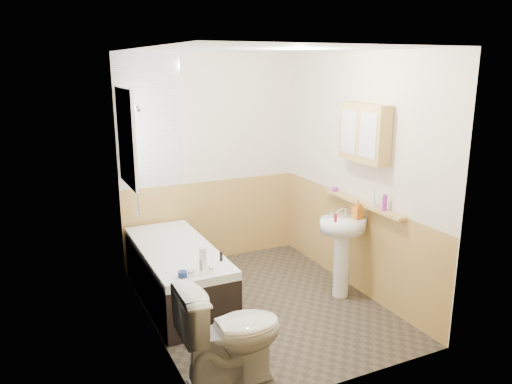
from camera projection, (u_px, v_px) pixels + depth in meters
floor at (262, 305)px, 5.06m from camera, size 2.80×2.80×0.00m
ceiling at (263, 49)px, 4.44m from camera, size 2.80×2.80×0.00m
wall_back at (211, 160)px, 5.98m from camera, size 2.20×0.02×2.50m
wall_front at (351, 228)px, 3.52m from camera, size 2.20×0.02×2.50m
wall_left at (147, 199)px, 4.29m from camera, size 0.02×2.80×2.50m
wall_right at (358, 175)px, 5.21m from camera, size 0.02×2.80×2.50m
wainscot_right at (353, 242)px, 5.39m from camera, size 0.01×2.80×1.00m
wainscot_front at (345, 322)px, 3.73m from camera, size 2.20×0.01×1.00m
wainscot_back at (213, 220)px, 6.15m from camera, size 2.20×0.01×1.00m
tile_cladding_left at (150, 198)px, 4.30m from camera, size 0.01×2.80×2.50m
tile_return_back at (149, 122)px, 5.53m from camera, size 0.75×0.01×1.50m
window at (127, 138)px, 5.04m from camera, size 0.03×0.79×0.99m
bathtub at (177, 272)px, 5.12m from camera, size 0.70×1.70×0.71m
shower_riser at (135, 143)px, 4.85m from camera, size 0.11×0.09×1.32m
toilet at (231, 333)px, 3.77m from camera, size 0.82×0.47×0.79m
sink at (342, 241)px, 5.13m from camera, size 0.50×0.40×0.96m
pine_shelf at (362, 203)px, 5.09m from camera, size 0.10×1.24×0.03m
medicine_cabinet at (364, 133)px, 4.88m from camera, size 0.16×0.63×0.57m
foam_can at (385, 203)px, 4.76m from camera, size 0.05×0.05×0.15m
green_bottle at (374, 196)px, 4.90m from camera, size 0.05×0.05×0.21m
black_jar at (335, 189)px, 5.51m from camera, size 0.08×0.08×0.04m
soap_bottle at (357, 214)px, 5.05m from camera, size 0.10×0.20×0.09m
clear_bottle at (335, 218)px, 4.94m from camera, size 0.04×0.04×0.09m
blue_gel at (203, 258)px, 4.49m from camera, size 0.06×0.05×0.20m
cream_jar at (182, 274)px, 4.34m from camera, size 0.11×0.11×0.05m
orange_bottle at (221, 256)px, 4.69m from camera, size 0.04×0.04×0.09m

